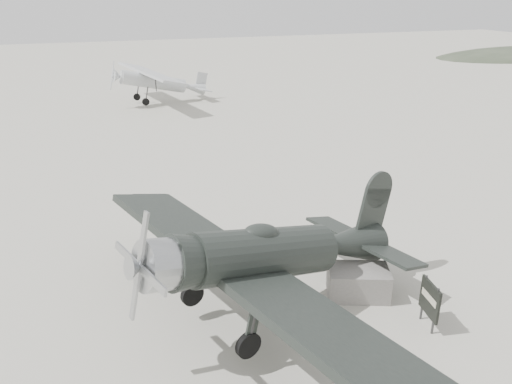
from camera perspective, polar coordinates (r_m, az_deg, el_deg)
The scene contains 5 objects.
ground at distance 16.85m, azimuth 8.98°, elevation -7.76°, with size 160.00×160.00×0.00m, color gray.
lowwing_monoplane at distance 13.04m, azimuth 2.10°, elevation -7.03°, with size 8.37×11.50×3.72m.
highwing_monoplane at distance 40.12m, azimuth -11.23°, elevation 12.55°, with size 7.71×10.80×3.05m.
equipment_block at distance 15.01m, azimuth 11.59°, elevation -10.08°, with size 1.73×1.08×0.87m, color slate.
sign_board at distance 14.05m, azimuth 19.25°, elevation -11.58°, with size 0.23×0.94×1.36m.
Camera 1 is at (-7.35, -12.66, 8.33)m, focal length 35.00 mm.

